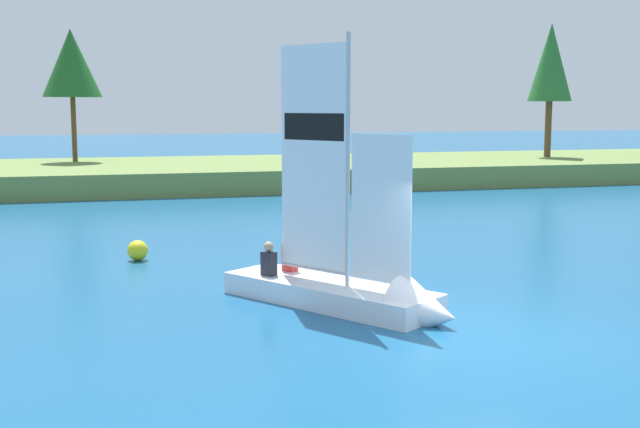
{
  "coord_description": "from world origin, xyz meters",
  "views": [
    {
      "loc": [
        -5.83,
        -11.41,
        3.77
      ],
      "look_at": [
        -0.89,
        6.86,
        1.2
      ],
      "focal_mm": 44.56,
      "sensor_mm": 36.0,
      "label": 1
    }
  ],
  "objects": [
    {
      "name": "sailboat",
      "position": [
        -1.34,
        2.27,
        0.42
      ],
      "size": [
        3.88,
        4.87,
        5.49
      ],
      "rotation": [
        0.0,
        0.0,
        -0.97
      ],
      "color": "white",
      "rests_on": "ground"
    },
    {
      "name": "channel_buoy",
      "position": [
        -5.15,
        8.34,
        0.25
      ],
      "size": [
        0.5,
        0.5,
        0.5
      ],
      "primitive_type": "sphere",
      "color": "yellow",
      "rests_on": "ground"
    },
    {
      "name": "ground_plane",
      "position": [
        0.0,
        0.0,
        0.0
      ],
      "size": [
        200.0,
        200.0,
        0.0
      ],
      "primitive_type": "plane",
      "color": "#195684"
    },
    {
      "name": "shoreline_tree_midleft",
      "position": [
        -7.3,
        30.16,
        5.88
      ],
      "size": [
        2.88,
        2.88,
        6.53
      ],
      "color": "brown",
      "rests_on": "shore_bank"
    },
    {
      "name": "shoreline_tree_centre",
      "position": [
        17.56,
        27.34,
        6.08
      ],
      "size": [
        2.35,
        2.35,
        7.19
      ],
      "color": "brown",
      "rests_on": "shore_bank"
    },
    {
      "name": "shore_bank",
      "position": [
        0.0,
        27.45,
        0.52
      ],
      "size": [
        80.0,
        11.53,
        1.03
      ],
      "primitive_type": "cube",
      "color": "olive",
      "rests_on": "ground"
    }
  ]
}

